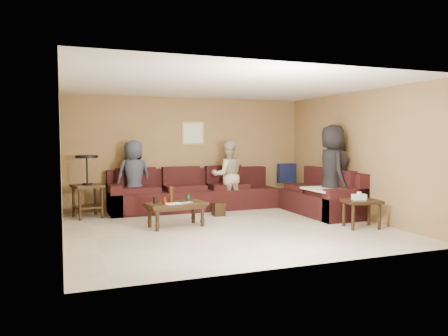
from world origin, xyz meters
The scene contains 10 objects.
room centered at (0.00, 0.00, 1.66)m, with size 5.60×5.50×2.50m.
sectional_sofa centered at (0.81, 1.52, 0.33)m, with size 4.65×2.90×0.97m.
coffee_table centered at (-0.85, 0.38, 0.37)m, with size 1.12×0.68×0.72m.
end_table_left centered at (-2.27, 1.88, 0.65)m, with size 0.66×0.66×1.25m.
side_table_right centered at (2.20, -0.86, 0.43)m, with size 0.69×0.61×0.65m.
waste_bin centered at (0.25, 1.16, 0.14)m, with size 0.23×0.23×0.27m, color black.
wall_art centered at (0.10, 2.48, 1.70)m, with size 0.52×0.04×0.52m.
person_left centered at (-1.32, 2.09, 0.78)m, with size 0.76×0.49×1.55m, color #2F3341.
person_middle centered at (0.70, 1.83, 0.76)m, with size 0.74×0.58×1.53m, color tan.
person_right centered at (2.37, 0.28, 0.93)m, with size 0.91×0.59×1.86m, color black.
Camera 1 is at (-2.74, -7.16, 1.60)m, focal length 35.00 mm.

